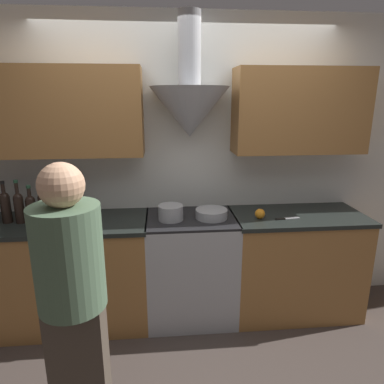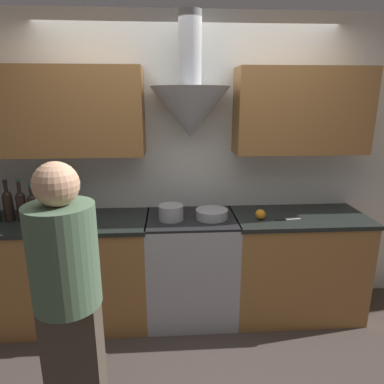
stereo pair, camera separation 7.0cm
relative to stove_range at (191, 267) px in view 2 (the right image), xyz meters
name	(u,v)px [view 2 (the right image)]	position (x,y,z in m)	size (l,w,h in m)	color
ground_plane	(194,338)	(0.00, -0.34, -0.47)	(12.00, 12.00, 0.00)	#423833
wall_back	(180,147)	(-0.09, 0.26, 1.02)	(8.40, 0.64, 2.60)	silver
counter_left	(56,271)	(-1.17, 0.00, 0.00)	(1.60, 0.62, 0.93)	#9E6B38
counter_right	(295,264)	(0.94, 0.00, 0.00)	(1.14, 0.62, 0.93)	#9E6B38
stove_range	(191,267)	(0.00, 0.00, 0.00)	(0.76, 0.60, 0.93)	#A8AAAF
wine_bottle_4	(8,204)	(-1.49, 0.02, 0.60)	(0.08, 0.08, 0.34)	black
wine_bottle_5	(21,205)	(-1.38, 0.00, 0.60)	(0.07, 0.07, 0.35)	black
wine_bottle_6	(33,206)	(-1.29, 0.00, 0.59)	(0.08, 0.08, 0.31)	black
wine_bottle_7	(45,205)	(-1.19, -0.01, 0.60)	(0.07, 0.07, 0.35)	black
wine_bottle_8	(57,205)	(-1.10, 0.01, 0.59)	(0.07, 0.07, 0.34)	black
wine_bottle_9	(70,203)	(-1.00, 0.01, 0.60)	(0.07, 0.07, 0.35)	black
stock_pot	(171,212)	(-0.17, -0.04, 0.52)	(0.21, 0.21, 0.12)	#A8AAAF
mixing_bowl	(212,214)	(0.17, -0.03, 0.50)	(0.27, 0.27, 0.07)	#A8AAAF
orange_fruit	(261,214)	(0.57, -0.08, 0.50)	(0.08, 0.08, 0.08)	orange
chefs_knife	(289,219)	(0.80, -0.11, 0.47)	(0.21, 0.05, 0.01)	silver
person_foreground_left	(69,303)	(-0.69, -1.17, 0.43)	(0.33, 0.33, 1.63)	#473D33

